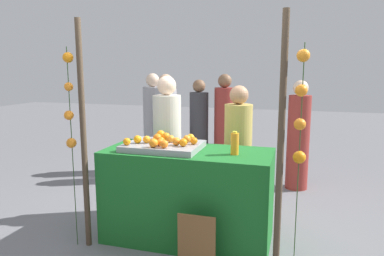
% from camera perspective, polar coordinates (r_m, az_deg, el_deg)
% --- Properties ---
extents(ground_plane, '(24.00, 24.00, 0.00)m').
position_cam_1_polar(ground_plane, '(3.90, -0.66, -17.17)').
color(ground_plane, slate).
extents(stall_counter, '(1.67, 0.74, 0.94)m').
position_cam_1_polar(stall_counter, '(3.71, -0.67, -10.66)').
color(stall_counter, '#196023').
rests_on(stall_counter, ground_plane).
extents(orange_tray, '(0.75, 0.56, 0.06)m').
position_cam_1_polar(orange_tray, '(3.63, -4.59, -2.90)').
color(orange_tray, gray).
rests_on(orange_tray, stall_counter).
extents(orange_0, '(0.08, 0.08, 0.08)m').
position_cam_1_polar(orange_0, '(3.74, -4.16, -1.38)').
color(orange_0, orange).
rests_on(orange_0, orange_tray).
extents(orange_1, '(0.07, 0.07, 0.07)m').
position_cam_1_polar(orange_1, '(3.56, -10.33, -2.15)').
color(orange_1, orange).
rests_on(orange_1, orange_tray).
extents(orange_2, '(0.07, 0.07, 0.07)m').
position_cam_1_polar(orange_2, '(3.48, -5.10, -2.31)').
color(orange_2, orange).
rests_on(orange_2, orange_tray).
extents(orange_3, '(0.08, 0.08, 0.08)m').
position_cam_1_polar(orange_3, '(3.40, -4.46, -2.55)').
color(orange_3, orange).
rests_on(orange_3, orange_tray).
extents(orange_4, '(0.08, 0.08, 0.08)m').
position_cam_1_polar(orange_4, '(3.64, -8.67, -1.79)').
color(orange_4, orange).
rests_on(orange_4, orange_tray).
extents(orange_5, '(0.08, 0.08, 0.08)m').
position_cam_1_polar(orange_5, '(3.64, -7.23, -1.81)').
color(orange_5, orange).
rests_on(orange_5, orange_tray).
extents(orange_6, '(0.07, 0.07, 0.07)m').
position_cam_1_polar(orange_6, '(3.56, -4.95, -2.02)').
color(orange_6, orange).
rests_on(orange_6, orange_tray).
extents(orange_7, '(0.09, 0.09, 0.09)m').
position_cam_1_polar(orange_7, '(3.43, -6.14, -2.39)').
color(orange_7, orange).
rests_on(orange_7, orange_tray).
extents(orange_8, '(0.07, 0.07, 0.07)m').
position_cam_1_polar(orange_8, '(3.65, -3.40, -1.72)').
color(orange_8, orange).
rests_on(orange_8, orange_tray).
extents(orange_9, '(0.08, 0.08, 0.08)m').
position_cam_1_polar(orange_9, '(3.45, -1.41, -2.32)').
color(orange_9, orange).
rests_on(orange_9, orange_tray).
extents(orange_10, '(0.07, 0.07, 0.07)m').
position_cam_1_polar(orange_10, '(3.54, 0.30, -2.06)').
color(orange_10, orange).
rests_on(orange_10, orange_tray).
extents(orange_11, '(0.08, 0.08, 0.08)m').
position_cam_1_polar(orange_11, '(3.62, -0.83, -1.75)').
color(orange_11, orange).
rests_on(orange_11, orange_tray).
extents(orange_12, '(0.08, 0.08, 0.08)m').
position_cam_1_polar(orange_12, '(3.50, -2.52, -2.15)').
color(orange_12, orange).
rests_on(orange_12, orange_tray).
extents(orange_13, '(0.09, 0.09, 0.09)m').
position_cam_1_polar(orange_13, '(3.66, -5.55, -1.62)').
color(orange_13, orange).
rests_on(orange_13, orange_tray).
extents(orange_14, '(0.08, 0.08, 0.08)m').
position_cam_1_polar(orange_14, '(3.73, -5.49, -1.47)').
color(orange_14, orange).
rests_on(orange_14, orange_tray).
extents(orange_15, '(0.08, 0.08, 0.08)m').
position_cam_1_polar(orange_15, '(3.69, -0.21, -1.55)').
color(orange_15, orange).
rests_on(orange_15, orange_tray).
extents(orange_16, '(0.09, 0.09, 0.09)m').
position_cam_1_polar(orange_16, '(3.85, -5.02, -1.03)').
color(orange_16, orange).
rests_on(orange_16, orange_tray).
extents(juice_bottle, '(0.08, 0.08, 0.22)m').
position_cam_1_polar(juice_bottle, '(3.40, 6.81, -2.48)').
color(juice_bottle, orange).
rests_on(juice_bottle, stall_counter).
extents(chalkboard_sign, '(0.34, 0.03, 0.52)m').
position_cam_1_polar(chalkboard_sign, '(3.26, 0.74, -17.90)').
color(chalkboard_sign, brown).
rests_on(chalkboard_sign, ground_plane).
extents(vendor_left, '(0.33, 0.33, 1.66)m').
position_cam_1_polar(vendor_left, '(4.31, -3.94, -3.59)').
color(vendor_left, beige).
rests_on(vendor_left, ground_plane).
extents(vendor_right, '(0.31, 0.31, 1.56)m').
position_cam_1_polar(vendor_right, '(4.14, 7.28, -4.88)').
color(vendor_right, tan).
rests_on(vendor_right, ground_plane).
extents(crowd_person_0, '(0.33, 0.33, 1.66)m').
position_cam_1_polar(crowd_person_0, '(5.66, -4.11, -0.44)').
color(crowd_person_0, '#99999E').
rests_on(crowd_person_0, ground_plane).
extents(crowd_person_1, '(0.32, 0.32, 1.58)m').
position_cam_1_polar(crowd_person_1, '(5.39, 16.54, -1.70)').
color(crowd_person_1, maroon).
rests_on(crowd_person_1, ground_plane).
extents(crowd_person_2, '(0.33, 0.33, 1.65)m').
position_cam_1_polar(crowd_person_2, '(5.95, 5.13, 0.04)').
color(crowd_person_2, maroon).
rests_on(crowd_person_2, ground_plane).
extents(crowd_person_3, '(0.33, 0.33, 1.66)m').
position_cam_1_polar(crowd_person_3, '(6.10, -6.16, 0.28)').
color(crowd_person_3, '#99999E').
rests_on(crowd_person_3, ground_plane).
extents(crowd_person_4, '(0.31, 0.31, 1.56)m').
position_cam_1_polar(crowd_person_4, '(6.01, 1.11, -0.25)').
color(crowd_person_4, '#333338').
rests_on(crowd_person_4, ground_plane).
extents(canopy_post_left, '(0.06, 0.06, 2.20)m').
position_cam_1_polar(canopy_post_left, '(3.57, -16.88, -1.39)').
color(canopy_post_left, '#473828').
rests_on(canopy_post_left, ground_plane).
extents(canopy_post_right, '(0.06, 0.06, 2.20)m').
position_cam_1_polar(canopy_post_right, '(2.99, 13.91, -3.33)').
color(canopy_post_right, '#473828').
rests_on(canopy_post_right, ground_plane).
extents(garland_strand_left, '(0.11, 0.11, 1.95)m').
position_cam_1_polar(garland_strand_left, '(3.56, -18.93, 3.76)').
color(garland_strand_left, '#2D4C23').
rests_on(garland_strand_left, ground_plane).
extents(garland_strand_right, '(0.11, 0.11, 1.95)m').
position_cam_1_polar(garland_strand_right, '(2.95, 16.94, 2.81)').
color(garland_strand_right, '#2D4C23').
rests_on(garland_strand_right, ground_plane).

